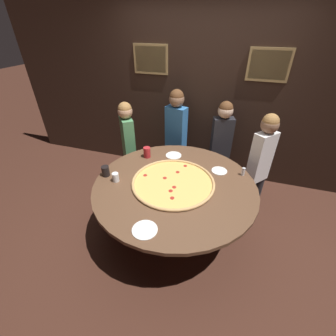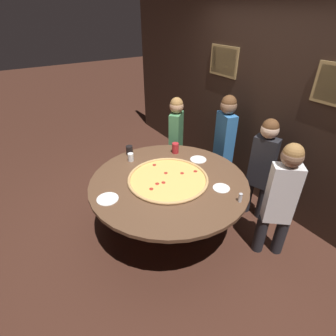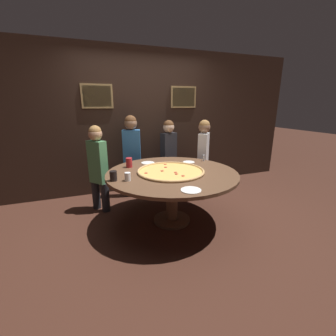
# 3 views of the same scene
# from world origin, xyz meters

# --- Properties ---
(ground_plane) EXTENTS (24.00, 24.00, 0.00)m
(ground_plane) POSITION_xyz_m (0.00, 0.00, 0.00)
(ground_plane) COLOR #422319
(back_wall) EXTENTS (6.40, 0.08, 2.60)m
(back_wall) POSITION_xyz_m (0.00, 1.48, 1.30)
(back_wall) COLOR black
(back_wall) RESTS_ON ground_plane
(dining_table) EXTENTS (1.77, 1.77, 0.74)m
(dining_table) POSITION_xyz_m (0.00, 0.00, 0.63)
(dining_table) COLOR brown
(dining_table) RESTS_ON ground_plane
(giant_pizza) EXTENTS (0.91, 0.91, 0.03)m
(giant_pizza) POSITION_xyz_m (-0.02, -0.00, 0.75)
(giant_pizza) COLOR #EAB75B
(giant_pizza) RESTS_ON dining_table
(drink_cup_beside_pizza) EXTENTS (0.09, 0.09, 0.12)m
(drink_cup_beside_pizza) POSITION_xyz_m (-0.79, -0.10, 0.80)
(drink_cup_beside_pizza) COLOR black
(drink_cup_beside_pizza) RESTS_ON dining_table
(drink_cup_near_right) EXTENTS (0.09, 0.09, 0.14)m
(drink_cup_near_right) POSITION_xyz_m (-0.50, 0.43, 0.81)
(drink_cup_near_right) COLOR #B22328
(drink_cup_near_right) RESTS_ON dining_table
(drink_cup_centre_back) EXTENTS (0.07, 0.07, 0.10)m
(drink_cup_centre_back) POSITION_xyz_m (-0.63, -0.16, 0.79)
(drink_cup_centre_back) COLOR white
(drink_cup_centre_back) RESTS_ON dining_table
(white_plate_beside_cup) EXTENTS (0.22, 0.22, 0.01)m
(white_plate_beside_cup) POSITION_xyz_m (-0.06, -0.70, 0.74)
(white_plate_beside_cup) COLOR white
(white_plate_beside_cup) RESTS_ON dining_table
(white_plate_near_front) EXTENTS (0.20, 0.20, 0.01)m
(white_plate_near_front) POSITION_xyz_m (-0.18, 0.57, 0.74)
(white_plate_near_front) COLOR white
(white_plate_near_front) RESTS_ON dining_table
(white_plate_left_side) EXTENTS (0.18, 0.18, 0.01)m
(white_plate_left_side) POSITION_xyz_m (0.43, 0.39, 0.74)
(white_plate_left_side) COLOR white
(white_plate_left_side) RESTS_ON dining_table
(condiment_shaker) EXTENTS (0.04, 0.04, 0.10)m
(condiment_shaker) POSITION_xyz_m (0.70, 0.39, 0.79)
(condiment_shaker) COLOR silver
(condiment_shaker) RESTS_ON dining_table
(diner_centre_back) EXTENTS (0.30, 0.33, 1.33)m
(diner_centre_back) POSITION_xyz_m (-0.92, 0.74, 0.75)
(diner_centre_back) COLOR #232328
(diner_centre_back) RESTS_ON ground_plane
(diner_side_right) EXTENTS (0.38, 0.23, 1.44)m
(diner_side_right) POSITION_xyz_m (-0.31, 1.13, 0.82)
(diner_side_right) COLOR #232328
(diner_side_right) RESTS_ON ground_plane
(diner_far_right) EXTENTS (0.36, 0.23, 1.35)m
(diner_far_right) POSITION_xyz_m (0.37, 1.12, 0.77)
(diner_far_right) COLOR #232328
(diner_far_right) RESTS_ON ground_plane
(diner_far_left) EXTENTS (0.31, 0.34, 1.36)m
(diner_far_left) POSITION_xyz_m (0.90, 0.76, 0.77)
(diner_far_left) COLOR #232328
(diner_far_left) RESTS_ON ground_plane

